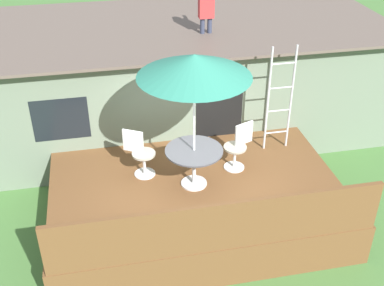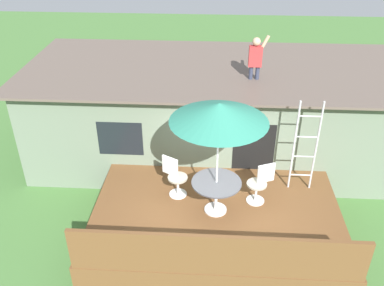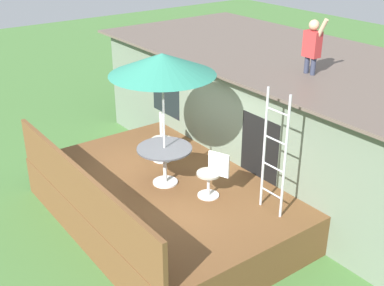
# 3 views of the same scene
# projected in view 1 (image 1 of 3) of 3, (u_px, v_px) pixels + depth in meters

# --- Properties ---
(ground_plane) EXTENTS (40.00, 40.00, 0.00)m
(ground_plane) POSITION_uv_depth(u_px,v_px,m) (195.00, 217.00, 9.45)
(ground_plane) COLOR #477538
(house) EXTENTS (10.50, 4.50, 2.66)m
(house) POSITION_uv_depth(u_px,v_px,m) (164.00, 78.00, 11.75)
(house) COLOR slate
(house) RESTS_ON ground
(deck) EXTENTS (5.32, 3.61, 0.80)m
(deck) POSITION_uv_depth(u_px,v_px,m) (195.00, 200.00, 9.24)
(deck) COLOR brown
(deck) RESTS_ON ground
(deck_railing) EXTENTS (5.22, 0.08, 0.90)m
(deck_railing) POSITION_uv_depth(u_px,v_px,m) (219.00, 227.00, 7.34)
(deck_railing) COLOR brown
(deck_railing) RESTS_ON deck
(patio_table) EXTENTS (1.04, 1.04, 0.74)m
(patio_table) POSITION_uv_depth(u_px,v_px,m) (194.00, 157.00, 8.71)
(patio_table) COLOR silver
(patio_table) RESTS_ON deck
(patio_umbrella) EXTENTS (1.90, 1.90, 2.54)m
(patio_umbrella) POSITION_uv_depth(u_px,v_px,m) (194.00, 66.00, 7.79)
(patio_umbrella) COLOR silver
(patio_umbrella) RESTS_ON deck
(step_ladder) EXTENTS (0.52, 0.04, 2.20)m
(step_ladder) POSITION_uv_depth(u_px,v_px,m) (280.00, 99.00, 9.54)
(step_ladder) COLOR silver
(step_ladder) RESTS_ON deck
(person_figure) EXTENTS (0.47, 0.20, 1.11)m
(person_figure) POSITION_uv_depth(u_px,v_px,m) (207.00, 5.00, 10.25)
(person_figure) COLOR #33384C
(person_figure) RESTS_ON house
(patio_chair_left) EXTENTS (0.58, 0.44, 0.92)m
(patio_chair_left) POSITION_uv_depth(u_px,v_px,m) (140.00, 153.00, 9.06)
(patio_chair_left) COLOR silver
(patio_chair_left) RESTS_ON deck
(patio_chair_right) EXTENTS (0.60, 0.44, 0.92)m
(patio_chair_right) POSITION_uv_depth(u_px,v_px,m) (238.00, 146.00, 9.27)
(patio_chair_right) COLOR silver
(patio_chair_right) RESTS_ON deck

